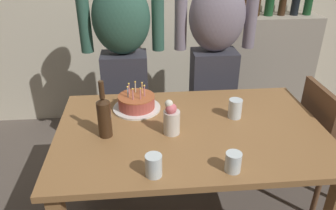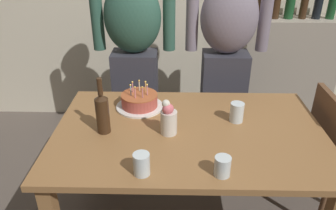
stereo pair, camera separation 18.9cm
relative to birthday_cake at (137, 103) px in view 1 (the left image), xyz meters
The scene contains 11 objects.
dining_table 0.42m from the birthday_cake, 40.43° to the right, with size 1.50×0.96×0.74m.
birthday_cake is the anchor object (origin of this frame).
water_glass_near 0.60m from the birthday_cake, 14.88° to the right, with size 0.08×0.08×0.11m, color silver.
water_glass_far 0.64m from the birthday_cake, 83.51° to the right, with size 0.08×0.08×0.11m, color silver.
water_glass_side 0.77m from the birthday_cake, 55.60° to the right, with size 0.08×0.08×0.10m, color silver.
wine_bottle 0.34m from the birthday_cake, 120.45° to the right, with size 0.07×0.07×0.32m.
flower_vase 0.35m from the birthday_cake, 57.65° to the right, with size 0.09×0.09×0.20m.
person_man_bearded 0.55m from the birthday_cake, 99.33° to the left, with size 0.61×0.27×1.66m.
person_woman_cardigan 0.81m from the birthday_cake, 41.63° to the left, with size 0.61×0.27×1.66m.
dining_chair 1.27m from the birthday_cake, ahead, with size 0.42×0.42×0.87m.
shelf_cabinet 1.66m from the birthday_cake, 40.66° to the left, with size 0.84×0.30×1.33m.
Camera 1 is at (-0.27, -1.56, 1.72)m, focal length 35.36 mm.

